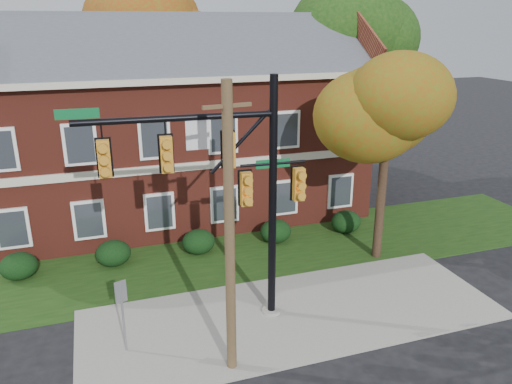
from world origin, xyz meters
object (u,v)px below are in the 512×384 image
object	(u,v)px
hedge_center	(199,242)
traffic_signal	(227,178)
hedge_right	(276,231)
hedge_far_left	(19,266)
tree_near_right	(397,97)
hedge_left	(113,253)
tree_far_rear	(169,30)
apartment_building	(172,116)
sign_post	(122,305)
tree_right_rear	(371,45)
utility_pole	(230,236)
hedge_far_right	(346,222)

from	to	relation	value
hedge_center	traffic_signal	xyz separation A→B (m)	(-0.11, -5.31, 4.42)
hedge_right	hedge_far_left	bearing A→B (deg)	180.00
tree_near_right	hedge_left	bearing A→B (deg)	165.19
hedge_right	tree_near_right	world-z (taller)	tree_near_right
hedge_center	tree_far_rear	bearing A→B (deg)	84.15
hedge_center	tree_near_right	world-z (taller)	tree_near_right
tree_near_right	traffic_signal	xyz separation A→B (m)	(-7.33, -2.48, -1.73)
hedge_left	apartment_building	bearing A→B (deg)	56.33
sign_post	hedge_center	bearing A→B (deg)	40.80
traffic_signal	tree_right_rear	bearing A→B (deg)	47.63
hedge_left	hedge_center	bearing A→B (deg)	0.00
apartment_building	tree_far_rear	size ratio (longest dim) A/B	1.63
hedge_far_left	apartment_building	bearing A→B (deg)	36.89
hedge_right	sign_post	bearing A→B (deg)	-139.67
tree_right_rear	sign_post	world-z (taller)	tree_right_rear
tree_far_rear	apartment_building	bearing A→B (deg)	-99.71
hedge_left	tree_right_rear	bearing A→B (deg)	22.42
hedge_center	tree_right_rear	bearing A→B (deg)	28.37
tree_far_rear	utility_pole	bearing A→B (deg)	-95.63
hedge_far_left	sign_post	bearing A→B (deg)	-59.51
hedge_far_right	tree_near_right	xyz separation A→B (m)	(0.22, -2.83, 6.14)
apartment_building	utility_pole	size ratio (longest dim) A/B	2.31
tree_near_right	tree_right_rear	world-z (taller)	tree_right_rear
hedge_far_left	traffic_signal	xyz separation A→B (m)	(6.89, -5.31, 4.42)
hedge_right	sign_post	xyz separation A→B (m)	(-7.00, -5.94, 1.10)
hedge_right	tree_far_rear	xyz separation A→B (m)	(-2.16, 13.09, 8.32)
hedge_left	traffic_signal	world-z (taller)	traffic_signal
hedge_left	tree_far_rear	distance (m)	16.25
hedge_left	hedge_center	distance (m)	3.50
hedge_left	tree_far_rear	xyz separation A→B (m)	(4.84, 13.09, 8.32)
utility_pole	traffic_signal	bearing A→B (deg)	67.20
hedge_left	hedge_far_right	xyz separation A→B (m)	(10.50, 0.00, 0.00)
hedge_far_left	hedge_left	world-z (taller)	same
hedge_left	tree_right_rear	xyz separation A→B (m)	(14.81, 6.11, 7.60)
sign_post	tree_right_rear	bearing A→B (deg)	20.43
hedge_far_right	traffic_signal	distance (m)	9.91
sign_post	hedge_right	bearing A→B (deg)	21.63
hedge_right	tree_right_rear	distance (m)	12.50
hedge_left	utility_pole	distance (m)	8.89
hedge_center	traffic_signal	bearing A→B (deg)	-91.13
apartment_building	tree_far_rear	xyz separation A→B (m)	(1.34, 7.84, 3.86)
hedge_far_left	utility_pole	distance (m)	10.53
hedge_center	hedge_right	xyz separation A→B (m)	(3.50, 0.00, 0.00)
hedge_left	tree_near_right	xyz separation A→B (m)	(10.72, -2.83, 6.14)
hedge_far_right	sign_post	size ratio (longest dim) A/B	0.58
tree_far_rear	sign_post	distance (m)	20.93
apartment_building	hedge_left	size ratio (longest dim) A/B	13.43
hedge_left	hedge_center	world-z (taller)	same
tree_far_rear	traffic_signal	world-z (taller)	tree_far_rear
apartment_building	hedge_center	xyz separation A→B (m)	(0.00, -5.25, -4.46)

